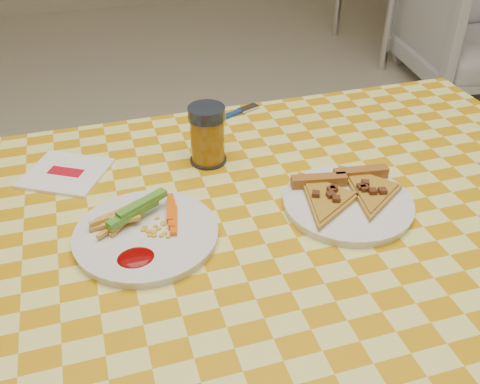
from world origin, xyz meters
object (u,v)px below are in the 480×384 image
plate_left (146,236)px  plate_right (347,204)px  table (258,264)px  drink_glass (207,135)px

plate_left → plate_right: size_ratio=1.03×
table → plate_left: 0.19m
table → plate_left: (-0.17, 0.03, 0.08)m
plate_right → drink_glass: drink_glass is taller
table → plate_left: bearing=170.2°
plate_left → table: bearing=-9.8°
plate_right → drink_glass: (-0.19, 0.21, 0.05)m
plate_right → drink_glass: size_ratio=1.89×
plate_right → drink_glass: 0.29m
plate_right → plate_left: bearing=177.3°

